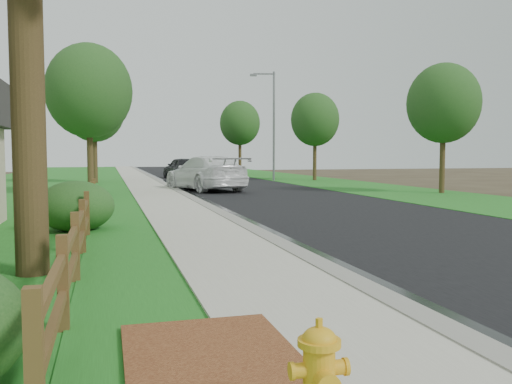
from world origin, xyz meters
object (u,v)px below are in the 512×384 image
object	(u,v)px
ranch_fence	(85,217)
fire_hydrant	(319,374)
white_suv	(205,173)
dark_car_mid	(182,168)
streetlight	(272,119)

from	to	relation	value
ranch_fence	fire_hydrant	xyz separation A→B (m)	(1.90, -8.72, -0.18)
fire_hydrant	white_suv	bearing A→B (deg)	81.75
white_suv	dark_car_mid	xyz separation A→B (m)	(0.70, 14.73, -0.06)
white_suv	streetlight	bearing A→B (deg)	-140.33
white_suv	streetlight	size ratio (longest dim) A/B	0.80
ranch_fence	streetlight	world-z (taller)	streetlight
streetlight	ranch_fence	bearing A→B (deg)	-115.09
fire_hydrant	streetlight	size ratio (longest dim) A/B	0.09
fire_hydrant	white_suv	world-z (taller)	white_suv
ranch_fence	white_suv	xyz separation A→B (m)	(5.60, 16.79, 0.33)
fire_hydrant	ranch_fence	bearing A→B (deg)	102.29
white_suv	streetlight	distance (m)	11.82
ranch_fence	streetlight	distance (m)	28.93
ranch_fence	white_suv	bearing A→B (deg)	71.56
dark_car_mid	white_suv	bearing A→B (deg)	76.58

